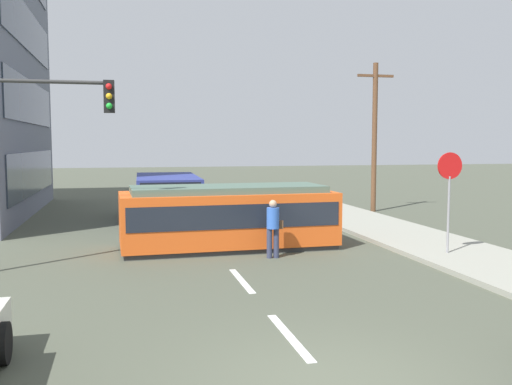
# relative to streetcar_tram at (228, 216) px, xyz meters

# --- Properties ---
(ground_plane) EXTENTS (120.00, 120.00, 0.00)m
(ground_plane) POSITION_rel_streetcar_tram_xyz_m (-0.45, -0.22, -1.01)
(ground_plane) COLOR #4A4E3F
(sidewalk_curb_right) EXTENTS (3.20, 36.00, 0.14)m
(sidewalk_curb_right) POSITION_rel_streetcar_tram_xyz_m (6.35, -4.22, -0.94)
(sidewalk_curb_right) COLOR gray
(sidewalk_curb_right) RESTS_ON ground
(lane_stripe_1) EXTENTS (0.16, 2.40, 0.01)m
(lane_stripe_1) POSITION_rel_streetcar_tram_xyz_m (-0.45, -8.22, -1.01)
(lane_stripe_1) COLOR silver
(lane_stripe_1) RESTS_ON ground
(lane_stripe_2) EXTENTS (0.16, 2.40, 0.01)m
(lane_stripe_2) POSITION_rel_streetcar_tram_xyz_m (-0.45, -4.22, -1.01)
(lane_stripe_2) COLOR silver
(lane_stripe_2) RESTS_ON ground
(lane_stripe_3) EXTENTS (0.16, 2.40, 0.01)m
(lane_stripe_3) POSITION_rel_streetcar_tram_xyz_m (-0.45, 6.00, -1.01)
(lane_stripe_3) COLOR silver
(lane_stripe_3) RESTS_ON ground
(lane_stripe_4) EXTENTS (0.16, 2.40, 0.01)m
(lane_stripe_4) POSITION_rel_streetcar_tram_xyz_m (-0.45, 12.00, -1.01)
(lane_stripe_4) COLOR silver
(lane_stripe_4) RESTS_ON ground
(streetcar_tram) EXTENTS (6.66, 2.72, 1.96)m
(streetcar_tram) POSITION_rel_streetcar_tram_xyz_m (0.00, 0.00, 0.00)
(streetcar_tram) COLOR #E5571C
(streetcar_tram) RESTS_ON ground
(city_bus) EXTENTS (2.67, 5.85, 1.90)m
(city_bus) POSITION_rel_streetcar_tram_xyz_m (-1.38, 6.76, 0.08)
(city_bus) COLOR navy
(city_bus) RESTS_ON ground
(pedestrian_crossing) EXTENTS (0.51, 0.36, 1.67)m
(pedestrian_crossing) POSITION_rel_streetcar_tram_xyz_m (0.97, -1.79, -0.07)
(pedestrian_crossing) COLOR #323752
(pedestrian_crossing) RESTS_ON ground
(stop_sign) EXTENTS (0.76, 0.07, 2.88)m
(stop_sign) POSITION_rel_streetcar_tram_xyz_m (5.87, -2.88, 1.18)
(stop_sign) COLOR gray
(stop_sign) RESTS_ON sidewalk_curb_right
(traffic_light_mast) EXTENTS (3.15, 0.33, 5.04)m
(traffic_light_mast) POSITION_rel_streetcar_tram_xyz_m (-5.17, -1.83, 2.54)
(traffic_light_mast) COLOR #333333
(traffic_light_mast) RESTS_ON ground
(utility_pole_mid) EXTENTS (1.80, 0.24, 7.03)m
(utility_pole_mid) POSITION_rel_streetcar_tram_xyz_m (8.49, 7.73, 2.68)
(utility_pole_mid) COLOR brown
(utility_pole_mid) RESTS_ON ground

